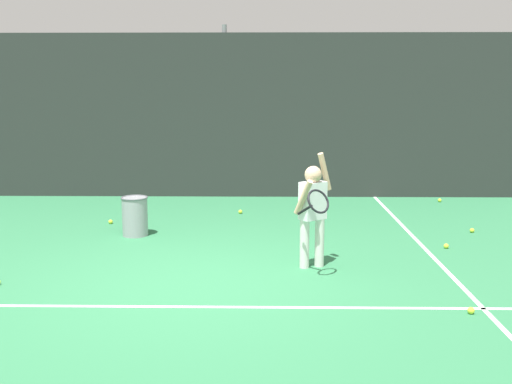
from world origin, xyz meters
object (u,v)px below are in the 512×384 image
(tennis_ball_2, at_px, (471,311))
(tennis_ball_4, at_px, (440,200))
(tennis_player, at_px, (313,207))
(tennis_ball_6, at_px, (240,212))
(ball_hopper, at_px, (135,216))
(tennis_ball_5, at_px, (472,230))
(tennis_ball_0, at_px, (111,222))
(tennis_ball_3, at_px, (446,246))

(tennis_ball_2, height_order, tennis_ball_4, same)
(tennis_player, xyz_separation_m, tennis_ball_6, (-0.98, 3.02, -0.69))
(ball_hopper, xyz_separation_m, tennis_ball_4, (5.08, 2.61, -0.26))
(tennis_ball_2, distance_m, tennis_ball_5, 3.39)
(tennis_ball_2, bearing_deg, tennis_ball_0, 139.70)
(tennis_ball_0, bearing_deg, ball_hopper, -53.14)
(tennis_player, xyz_separation_m, tennis_ball_4, (2.66, 4.12, -0.69))
(tennis_ball_0, relative_size, tennis_ball_6, 1.00)
(tennis_player, xyz_separation_m, tennis_ball_5, (2.47, 1.76, -0.69))
(ball_hopper, relative_size, tennis_ball_6, 8.52)
(tennis_player, xyz_separation_m, ball_hopper, (-2.42, 1.51, -0.44))
(tennis_player, distance_m, tennis_ball_5, 3.11)
(ball_hopper, relative_size, tennis_ball_2, 8.52)
(tennis_ball_5, xyz_separation_m, tennis_ball_6, (-3.44, 1.27, 0.00))
(tennis_ball_0, height_order, tennis_ball_3, same)
(tennis_player, bearing_deg, tennis_ball_0, 106.35)
(tennis_ball_2, xyz_separation_m, tennis_ball_4, (1.28, 5.57, 0.00))
(tennis_ball_4, bearing_deg, tennis_ball_3, -104.33)
(tennis_ball_0, xyz_separation_m, tennis_ball_6, (1.98, 0.79, 0.00))
(tennis_ball_4, xyz_separation_m, tennis_ball_5, (-0.19, -2.36, 0.00))
(tennis_ball_4, bearing_deg, tennis_player, -122.89)
(tennis_ball_2, bearing_deg, tennis_player, 133.68)
(ball_hopper, relative_size, tennis_ball_4, 8.52)
(ball_hopper, height_order, tennis_ball_2, ball_hopper)
(tennis_ball_5, height_order, tennis_ball_6, same)
(tennis_ball_6, bearing_deg, tennis_player, -72.13)
(ball_hopper, relative_size, tennis_ball_5, 8.52)
(tennis_ball_4, xyz_separation_m, tennis_ball_6, (-3.64, -1.09, 0.00))
(tennis_ball_5, bearing_deg, tennis_player, -144.55)
(tennis_player, height_order, ball_hopper, tennis_player)
(tennis_ball_0, height_order, tennis_ball_2, same)
(tennis_ball_2, bearing_deg, tennis_ball_5, 71.36)
(ball_hopper, xyz_separation_m, tennis_ball_5, (4.88, 0.25, -0.26))
(tennis_ball_2, height_order, tennis_ball_5, same)
(tennis_ball_2, xyz_separation_m, tennis_ball_5, (1.08, 3.21, 0.00))
(tennis_ball_3, xyz_separation_m, tennis_ball_5, (0.64, 0.89, 0.00))
(tennis_ball_0, bearing_deg, tennis_player, -37.04)
(tennis_ball_0, bearing_deg, tennis_ball_4, 18.52)
(tennis_ball_5, bearing_deg, tennis_ball_2, -108.64)
(tennis_ball_6, bearing_deg, tennis_ball_4, 16.72)
(tennis_player, height_order, tennis_ball_6, tennis_player)
(tennis_ball_4, height_order, tennis_ball_6, same)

